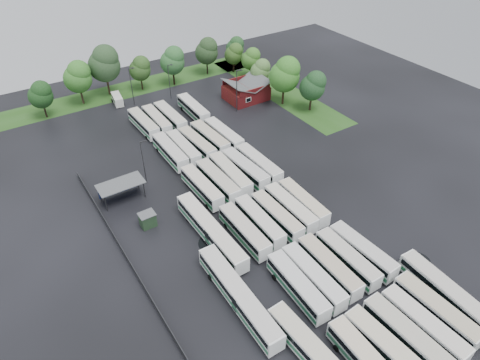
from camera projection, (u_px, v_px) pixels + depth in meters
ground at (269, 232)px, 71.38m from camera, size 160.00×160.00×0.00m
brick_building at (246, 92)px, 109.14m from camera, size 10.07×8.60×5.39m
wash_shed at (120, 185)px, 76.73m from camera, size 8.20×4.20×3.58m
utility_hut at (148, 220)px, 71.91m from camera, size 2.70×2.20×2.62m
grass_strip_north at (133, 88)px, 115.34m from camera, size 80.00×10.00×0.01m
grass_strip_east at (277, 90)px, 114.64m from camera, size 10.00×50.00×0.01m
west_fence at (124, 254)px, 66.67m from camera, size 0.10×50.00×1.20m
bus_r0c1 at (387, 350)px, 52.43m from camera, size 3.18×12.37×3.41m
bus_r0c2 at (406, 336)px, 53.84m from camera, size 2.92×12.46×3.45m
bus_r0c3 at (423, 326)px, 55.13m from camera, size 2.92×12.24×3.39m
bus_r0c4 at (436, 311)px, 56.89m from camera, size 2.85×12.35×3.42m
bus_r1c0 at (298, 286)px, 60.24m from camera, size 3.13×12.09×3.34m
bus_r1c1 at (313, 277)px, 61.48m from camera, size 2.88×12.17×3.37m
bus_r1c2 at (329, 267)px, 63.02m from camera, size 2.93×12.10×3.35m
bus_r1c3 at (347, 259)px, 64.32m from camera, size 2.62×11.79×3.27m
bus_r1c4 at (362, 251)px, 65.55m from camera, size 3.04×11.97×3.30m
bus_r2c0 at (244, 231)px, 69.01m from camera, size 2.70×12.08×3.35m
bus_r2c1 at (259, 222)px, 70.77m from camera, size 2.85×11.93×3.30m
bus_r2c2 at (277, 216)px, 71.90m from camera, size 2.56×11.79×3.28m
bus_r2c3 at (290, 208)px, 73.46m from camera, size 2.62×12.01×3.34m
bus_r2c4 at (303, 202)px, 74.76m from camera, size 2.86×11.80×3.26m
bus_r3c0 at (202, 187)px, 78.16m from camera, size 2.65×11.92×3.31m
bus_r3c1 at (218, 181)px, 79.52m from camera, size 2.71×12.22×3.40m
bus_r3c2 at (230, 174)px, 81.09m from camera, size 3.07×12.50×3.46m
bus_r3c3 at (245, 169)px, 82.47m from camera, size 3.21×12.54×3.46m
bus_r3c4 at (259, 164)px, 83.74m from camera, size 2.83×12.45×3.45m
bus_r4c0 at (170, 152)px, 87.35m from camera, size 2.72×12.23×3.40m
bus_r4c1 at (183, 148)px, 88.49m from camera, size 2.67×11.77×3.27m
bus_r4c2 at (197, 144)px, 89.83m from camera, size 3.02×11.86×3.27m
bus_r4c3 at (210, 138)px, 91.60m from camera, size 3.04×12.20×3.37m
bus_r4c4 at (224, 135)px, 92.61m from camera, size 2.93×12.26×3.39m
bus_r5c0 at (144, 124)px, 96.54m from camera, size 2.80×12.00×3.33m
bus_r5c1 at (157, 120)px, 97.76m from camera, size 2.69×11.83×3.28m
bus_r5c2 at (170, 117)px, 98.87m from camera, size 2.73×12.35×3.43m
bus_r5c4 at (193, 109)px, 102.02m from camera, size 2.96×12.41×3.43m
artic_bus_west_b at (211, 231)px, 68.86m from camera, size 2.72×18.56×3.44m
artic_bus_west_c at (239, 296)px, 58.84m from camera, size 3.01×18.45×3.41m
artic_bus_east at (456, 302)px, 58.06m from camera, size 3.47×18.27×3.37m
minibus at (117, 99)px, 107.36m from camera, size 2.74×5.63×2.36m
tree_north_0 at (41, 94)px, 99.08m from camera, size 5.59×5.59×9.27m
tree_north_1 at (78, 76)px, 103.94m from camera, size 6.81×6.81×11.28m
tree_north_2 at (105, 63)px, 107.29m from camera, size 7.99×7.99×13.23m
tree_north_3 at (140, 68)px, 111.18m from camera, size 5.60×5.60×9.27m
tree_north_4 at (173, 60)px, 113.04m from camera, size 6.48×6.48×10.73m
tree_north_5 at (207, 51)px, 118.83m from camera, size 6.37×6.37×10.54m
tree_north_6 at (235, 47)px, 124.44m from camera, size 5.26×5.26×8.71m
tree_east_0 at (313, 86)px, 101.59m from camera, size 6.10×6.10×10.11m
tree_east_1 at (285, 74)px, 103.29m from camera, size 7.48×7.48×12.39m
tree_east_2 at (261, 70)px, 111.31m from camera, size 5.16×5.16×8.55m
tree_east_3 at (251, 59)px, 117.51m from camera, size 5.21×5.21×8.63m
tree_east_4 at (234, 54)px, 120.76m from camera, size 5.13×5.11×8.46m
lamp_post_ne at (237, 88)px, 101.21m from camera, size 1.64×0.32×10.64m
lamp_post_nw at (144, 160)px, 78.92m from camera, size 1.43×0.28×9.27m
lamp_post_back_w at (132, 84)px, 104.51m from camera, size 1.48×0.29×9.61m
lamp_post_back_e at (170, 79)px, 107.27m from camera, size 1.40×0.27×9.08m
puddle_0 at (358, 329)px, 56.81m from camera, size 3.86×3.86×0.01m
puddle_1 at (429, 303)px, 60.08m from camera, size 3.24×3.24×0.01m
puddle_2 at (214, 243)px, 69.42m from camera, size 5.23×5.23×0.01m
puddle_3 at (294, 225)px, 72.82m from camera, size 4.94×4.94×0.01m
puddle_4 at (418, 261)px, 66.30m from camera, size 4.02×4.02×0.01m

